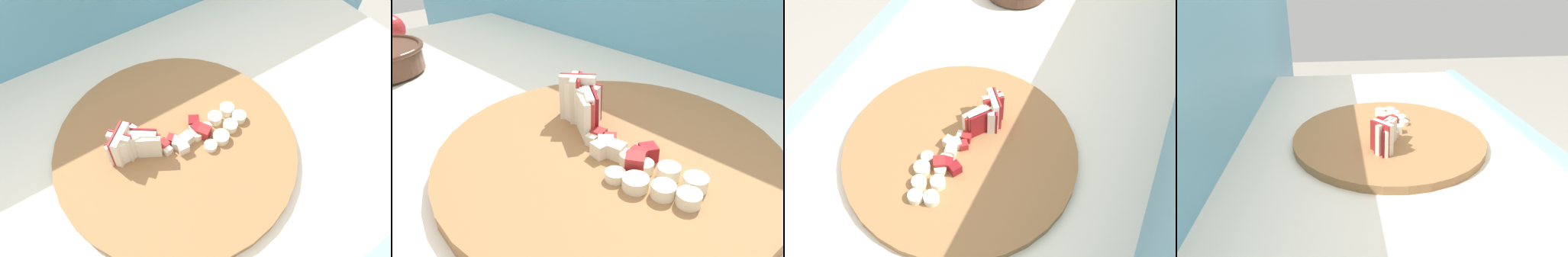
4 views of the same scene
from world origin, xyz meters
The scene contains 5 objects.
tile_backsplash centered at (0.00, 0.37, 0.64)m, with size 2.40×0.04×1.28m, color #5BA3C1.
cutting_board centered at (0.10, 0.01, 0.91)m, with size 0.44×0.44×0.02m, color olive.
apple_wedge_fan centered at (0.03, 0.03, 0.95)m, with size 0.09×0.06×0.07m.
apple_dice_pile centered at (0.12, 0.00, 0.93)m, with size 0.10×0.06×0.02m.
banana_slice_rows centered at (0.19, -0.01, 0.93)m, with size 0.11×0.07×0.02m.
Camera 2 is at (0.36, -0.29, 1.18)m, focal length 34.16 mm.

